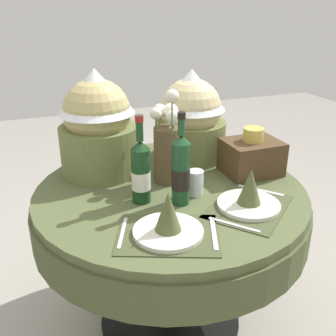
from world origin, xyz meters
TOP-DOWN VIEW (x-y plane):
  - ground at (0.00, 0.00)m, footprint 8.00×8.00m
  - dining_table at (0.00, 0.00)m, footprint 1.16×1.16m
  - place_setting_left at (-0.14, -0.33)m, footprint 0.41×0.37m
  - place_setting_right at (0.22, -0.26)m, footprint 0.43×0.42m
  - flower_vase at (0.01, 0.07)m, footprint 0.13×0.20m
  - wine_bottle_left at (-0.01, -0.14)m, footprint 0.07×0.07m
  - wine_bottle_centre at (-0.15, -0.07)m, footprint 0.07×0.07m
  - tumbler_near_left at (0.07, -0.09)m, footprint 0.07×0.07m
  - gift_tub_back_left at (-0.24, 0.27)m, footprint 0.35×0.35m
  - gift_tub_back_right at (0.22, 0.30)m, footprint 0.35×0.35m
  - woven_basket_side_right at (0.40, 0.02)m, footprint 0.25×0.20m

SIDE VIEW (x-z plane):
  - ground at x=0.00m, z-range 0.00..0.00m
  - dining_table at x=0.00m, z-range 0.23..0.96m
  - place_setting_left at x=-0.14m, z-range 0.70..0.86m
  - place_setting_right at x=0.22m, z-range 0.70..0.86m
  - tumbler_near_left at x=0.07m, z-range 0.73..0.83m
  - woven_basket_side_right at x=0.40m, z-range 0.71..0.92m
  - wine_bottle_centre at x=-0.15m, z-range 0.68..1.03m
  - wine_bottle_left at x=-0.01m, z-range 0.69..1.05m
  - flower_vase at x=0.01m, z-range 0.69..1.11m
  - gift_tub_back_right at x=0.22m, z-range 0.74..1.17m
  - gift_tub_back_left at x=-0.24m, z-range 0.74..1.21m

